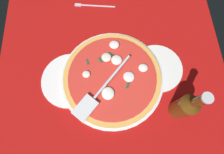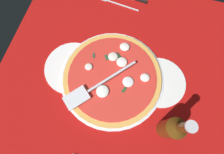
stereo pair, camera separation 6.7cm
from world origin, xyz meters
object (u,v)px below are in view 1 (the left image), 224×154
(pizza_server, at_px, (101,89))
(place_setting_near, at_px, (99,1))
(dinner_plate_left, at_px, (157,67))
(beer_bottle, at_px, (186,106))
(pizza, at_px, (112,77))
(dinner_plate_right, at_px, (70,80))

(pizza_server, relative_size, place_setting_near, 1.16)
(dinner_plate_left, relative_size, beer_bottle, 0.90)
(pizza, bearing_deg, pizza_server, 49.40)
(beer_bottle, bearing_deg, place_setting_near, -61.93)
(dinner_plate_left, xyz_separation_m, pizza, (0.18, 0.04, 0.02))
(dinner_plate_right, bearing_deg, pizza, 179.95)
(pizza_server, bearing_deg, pizza, -179.17)
(place_setting_near, bearing_deg, pizza_server, 96.22)
(dinner_plate_right, relative_size, pizza, 0.59)
(dinner_plate_left, relative_size, pizza_server, 0.83)
(dinner_plate_left, height_order, pizza_server, pizza_server)
(pizza, xyz_separation_m, pizza_server, (0.04, 0.05, 0.02))
(dinner_plate_right, xyz_separation_m, place_setting_near, (-0.13, -0.38, -0.00))
(dinner_plate_right, bearing_deg, pizza_server, 156.61)
(pizza_server, height_order, place_setting_near, pizza_server)
(pizza, relative_size, beer_bottle, 1.67)
(pizza_server, bearing_deg, dinner_plate_left, 152.60)
(dinner_plate_right, height_order, pizza, pizza)
(pizza_server, bearing_deg, dinner_plate_right, -71.95)
(pizza_server, distance_m, beer_bottle, 0.30)
(dinner_plate_right, xyz_separation_m, pizza_server, (-0.12, 0.05, 0.04))
(beer_bottle, bearing_deg, dinner_plate_left, -73.20)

